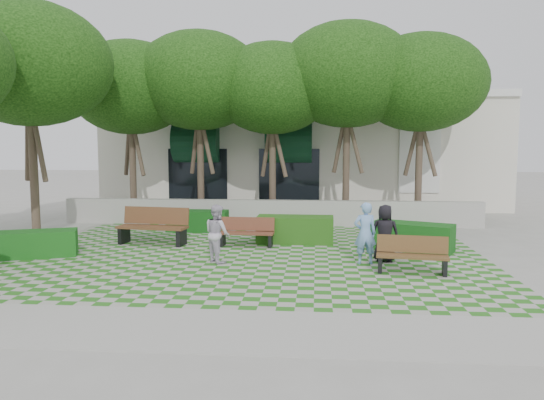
# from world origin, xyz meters

# --- Properties ---
(ground) EXTENTS (90.00, 90.00, 0.00)m
(ground) POSITION_xyz_m (0.00, 0.00, 0.00)
(ground) COLOR gray
(ground) RESTS_ON ground
(lawn) EXTENTS (12.00, 12.00, 0.00)m
(lawn) POSITION_xyz_m (0.00, 1.00, 0.01)
(lawn) COLOR #2B721E
(lawn) RESTS_ON ground
(sidewalk_south) EXTENTS (16.00, 2.00, 0.01)m
(sidewalk_south) POSITION_xyz_m (0.00, -4.70, 0.01)
(sidewalk_south) COLOR #9E9B93
(sidewalk_south) RESTS_ON ground
(retaining_wall) EXTENTS (15.00, 0.36, 0.90)m
(retaining_wall) POSITION_xyz_m (0.00, 6.20, 0.45)
(retaining_wall) COLOR #9E9B93
(retaining_wall) RESTS_ON ground
(bench_east) EXTENTS (1.63, 0.74, 0.83)m
(bench_east) POSITION_xyz_m (3.86, -0.67, 0.40)
(bench_east) COLOR #55391D
(bench_east) RESTS_ON ground
(bench_mid) EXTENTS (1.56, 0.57, 0.81)m
(bench_mid) POSITION_xyz_m (-0.27, 2.15, 0.39)
(bench_mid) COLOR #5B2F1F
(bench_mid) RESTS_ON ground
(bench_west) EXTENTS (2.09, 0.94, 1.06)m
(bench_west) POSITION_xyz_m (-3.03, 2.24, 0.51)
(bench_west) COLOR #54331D
(bench_west) RESTS_ON ground
(hedge_east) EXTENTS (2.31, 1.67, 0.75)m
(hedge_east) POSITION_xyz_m (4.32, 1.95, 0.38)
(hedge_east) COLOR #124515
(hedge_east) RESTS_ON ground
(hedge_midright) EXTENTS (2.25, 0.93, 0.78)m
(hedge_midright) POSITION_xyz_m (1.07, 2.82, 0.39)
(hedge_midright) COLOR #204E14
(hedge_midright) RESTS_ON ground
(hedge_midleft) EXTENTS (1.99, 0.81, 0.69)m
(hedge_midleft) POSITION_xyz_m (-2.25, 4.59, 0.35)
(hedge_midleft) COLOR #124516
(hedge_midleft) RESTS_ON ground
(hedge_west) EXTENTS (2.08, 1.40, 0.67)m
(hedge_west) POSITION_xyz_m (-5.48, 0.28, 0.34)
(hedge_west) COLOR #155017
(hedge_west) RESTS_ON ground
(person_blue) EXTENTS (0.59, 0.43, 1.51)m
(person_blue) POSITION_xyz_m (2.87, 0.15, 0.75)
(person_blue) COLOR #7CA7E2
(person_blue) RESTS_ON ground
(person_dark) EXTENTS (0.74, 0.52, 1.42)m
(person_dark) POSITION_xyz_m (3.38, 0.46, 0.71)
(person_dark) COLOR black
(person_dark) RESTS_ON ground
(person_white) EXTENTS (0.86, 0.88, 1.43)m
(person_white) POSITION_xyz_m (-0.73, 0.06, 0.72)
(person_white) COLOR silver
(person_white) RESTS_ON ground
(tree_row) EXTENTS (17.70, 13.40, 7.41)m
(tree_row) POSITION_xyz_m (-1.86, 5.95, 5.18)
(tree_row) COLOR #47382B
(tree_row) RESTS_ON ground
(building) EXTENTS (18.00, 8.92, 5.15)m
(building) POSITION_xyz_m (0.93, 14.08, 2.52)
(building) COLOR silver
(building) RESTS_ON ground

